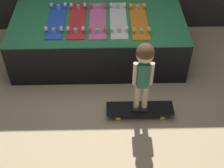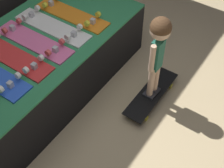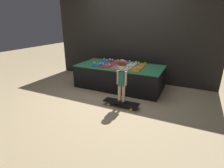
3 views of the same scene
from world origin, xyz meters
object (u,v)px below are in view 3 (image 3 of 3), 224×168
at_px(skateboard_red_on_rack, 111,64).
at_px(skateboard_on_floor, 121,103).
at_px(skateboard_orange_on_rack, 139,67).
at_px(child, 122,73).
at_px(skateboard_blue_on_rack, 103,63).
at_px(skateboard_pink_on_rack, 120,65).
at_px(skateboard_white_on_rack, 129,66).

distance_m(skateboard_red_on_rack, skateboard_on_floor, 1.33).
relative_size(skateboard_orange_on_rack, child, 0.91).
bearing_deg(skateboard_on_floor, skateboard_blue_on_rack, 133.63).
bearing_deg(skateboard_blue_on_rack, skateboard_pink_on_rack, -1.51).
height_order(skateboard_red_on_rack, child, child).
bearing_deg(skateboard_blue_on_rack, skateboard_on_floor, -46.37).
distance_m(skateboard_pink_on_rack, skateboard_on_floor, 1.21).
height_order(skateboard_white_on_rack, skateboard_orange_on_rack, same).
height_order(skateboard_pink_on_rack, skateboard_on_floor, skateboard_pink_on_rack).
distance_m(skateboard_white_on_rack, child, 1.02).
bearing_deg(skateboard_blue_on_rack, skateboard_white_on_rack, -0.76).
bearing_deg(skateboard_pink_on_rack, skateboard_white_on_rack, 0.75).
bearing_deg(child, skateboard_red_on_rack, 126.93).
xyz_separation_m(skateboard_pink_on_rack, skateboard_white_on_rack, (0.25, 0.00, 0.00)).
bearing_deg(skateboard_orange_on_rack, skateboard_blue_on_rack, 178.01).
xyz_separation_m(skateboard_blue_on_rack, child, (0.96, -1.00, 0.11)).
relative_size(skateboard_on_floor, child, 0.85).
bearing_deg(skateboard_orange_on_rack, skateboard_on_floor, -92.39).
relative_size(skateboard_blue_on_rack, skateboard_on_floor, 1.07).
relative_size(skateboard_red_on_rack, skateboard_pink_on_rack, 1.00).
bearing_deg(skateboard_white_on_rack, child, -78.13).
xyz_separation_m(skateboard_blue_on_rack, skateboard_red_on_rack, (0.25, -0.01, 0.00)).
height_order(skateboard_pink_on_rack, child, child).
distance_m(skateboard_blue_on_rack, skateboard_on_floor, 1.48).
height_order(skateboard_orange_on_rack, child, child).
bearing_deg(skateboard_pink_on_rack, skateboard_on_floor, -65.18).
relative_size(skateboard_white_on_rack, skateboard_orange_on_rack, 1.00).
distance_m(skateboard_orange_on_rack, skateboard_on_floor, 1.10).
bearing_deg(skateboard_white_on_rack, skateboard_on_floor, -78.13).
distance_m(skateboard_red_on_rack, skateboard_orange_on_rack, 0.75).
bearing_deg(skateboard_orange_on_rack, skateboard_pink_on_rack, 177.53).
bearing_deg(skateboard_white_on_rack, skateboard_red_on_rack, 179.67).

